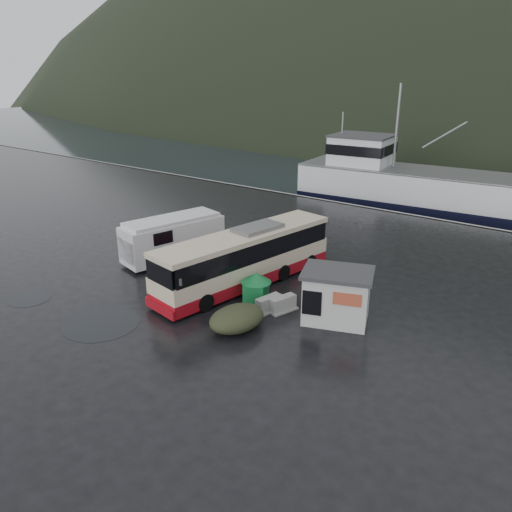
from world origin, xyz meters
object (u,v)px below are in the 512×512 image
Objects in this scene: coach_bus at (246,284)px; ticket_kiosk at (335,320)px; dome_tent at (237,329)px; waste_bin_right at (204,295)px; white_van at (174,259)px; jersey_barrier_b at (268,310)px; jersey_barrier_a at (283,310)px; waste_bin_left at (256,301)px; fishing_trawler at (425,193)px.

coach_bus reaches higher than ticket_kiosk.
ticket_kiosk is at bearing 47.68° from dome_tent.
ticket_kiosk is (6.71, 1.63, 0.00)m from waste_bin_right.
jersey_barrier_b is (8.65, -2.21, 0.00)m from white_van.
waste_bin_right is 0.42× the size of ticket_kiosk.
waste_bin_right is 0.91× the size of jersey_barrier_a.
waste_bin_right is at bearing -158.80° from waste_bin_left.
coach_bus is at bearing 151.94° from ticket_kiosk.
coach_bus reaches higher than white_van.
dome_tent is at bearing -152.85° from ticket_kiosk.
ticket_kiosk is 2.57m from jersey_barrier_a.
waste_bin_right reaches higher than jersey_barrier_a.
fishing_trawler is (6.41, 26.07, 0.00)m from white_van.
white_van is 8.93m from jersey_barrier_b.
jersey_barrier_b is at bearing 88.52° from dome_tent.
jersey_barrier_a is at bearing -89.37° from fishing_trawler.
waste_bin_right is 3.71m from jersey_barrier_b.
waste_bin_left is 27.87m from fishing_trawler.
coach_bus is 4.06× the size of dome_tent.
waste_bin_left is 2.96m from dome_tent.
coach_bus is 5.01m from dome_tent.
waste_bin_right is at bearing -15.73° from white_van.
dome_tent reaches higher than jersey_barrier_a.
dome_tent reaches higher than jersey_barrier_b.
fishing_trawler reaches higher than dome_tent.
fishing_trawler is at bearing 98.16° from coach_bus.
jersey_barrier_b is (3.67, 0.57, 0.00)m from waste_bin_right.
coach_bus is 0.39× the size of fishing_trawler.
ticket_kiosk reaches higher than jersey_barrier_b.
ticket_kiosk is at bearing 14.94° from jersey_barrier_a.
dome_tent is 1.88× the size of jersey_barrier_a.
jersey_barrier_a is (1.62, -0.04, 0.00)m from waste_bin_left.
dome_tent is 2.81m from jersey_barrier_a.
waste_bin_left reaches higher than waste_bin_right.
coach_bus is at bearing 146.91° from jersey_barrier_b.
coach_bus is 26.45m from fishing_trawler.
ticket_kiosk is 27.73m from fishing_trawler.
jersey_barrier_a is 1.00× the size of jersey_barrier_b.
coach_bus is 8.43× the size of waste_bin_right.
dome_tent is at bearing -102.63° from jersey_barrier_a.
fishing_trawler is (-2.18, 30.62, 0.00)m from dome_tent.
dome_tent is (1.01, -2.78, 0.00)m from waste_bin_left.
fishing_trawler is (-2.24, 28.28, 0.00)m from jersey_barrier_b.
jersey_barrier_a is at bearing 174.41° from ticket_kiosk.
dome_tent is at bearing -91.02° from fishing_trawler.
ticket_kiosk is at bearing 7.83° from white_van.
jersey_barrier_b is at bearing -0.90° from white_van.
waste_bin_right reaches higher than jersey_barrier_b.
ticket_kiosk is (11.69, -1.15, 0.00)m from white_van.
jersey_barrier_a is 0.68m from jersey_barrier_b.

